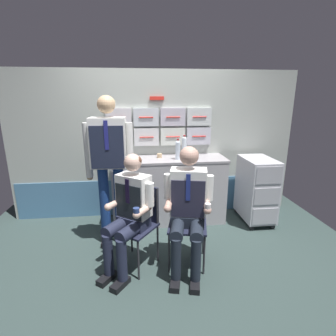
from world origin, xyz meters
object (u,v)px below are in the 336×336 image
crew_member_standing (109,158)px  crew_member_left (129,210)px  water_bottle_tall (184,146)px  service_trolley (256,188)px  folding_chair_right (188,214)px  crew_member_right (188,204)px  folding_chair_left (139,216)px  paper_cup_blue (130,158)px

crew_member_standing → crew_member_left: bearing=-67.7°
water_bottle_tall → service_trolley: bearing=-16.3°
folding_chair_right → water_bottle_tall: water_bottle_tall is taller
water_bottle_tall → crew_member_right: bearing=-98.0°
water_bottle_tall → crew_member_left: bearing=-122.5°
folding_chair_left → crew_member_standing: size_ratio=0.48×
crew_member_left → crew_member_standing: size_ratio=0.69×
crew_member_standing → crew_member_right: bearing=-35.2°
crew_member_standing → water_bottle_tall: 1.20m
crew_member_standing → paper_cup_blue: 0.53m
crew_member_left → paper_cup_blue: 1.05m
crew_member_right → water_bottle_tall: size_ratio=4.26×
folding_chair_right → crew_member_right: 0.25m
folding_chair_left → water_bottle_tall: 1.38m
service_trolley → crew_member_right: 1.53m
crew_member_right → paper_cup_blue: crew_member_right is taller
crew_member_standing → folding_chair_left: bearing=-52.2°
crew_member_left → crew_member_right: 0.60m
service_trolley → folding_chair_left: size_ratio=1.09×
crew_member_left → crew_member_right: (0.60, -0.03, 0.05)m
water_bottle_tall → crew_member_standing: bearing=-146.4°
folding_chair_right → paper_cup_blue: size_ratio=12.54×
crew_member_left → folding_chair_right: bearing=11.0°
folding_chair_left → crew_member_standing: (-0.32, 0.41, 0.56)m
folding_chair_left → paper_cup_blue: paper_cup_blue is taller
service_trolley → paper_cup_blue: paper_cup_blue is taller
crew_member_left → water_bottle_tall: (0.77, 1.21, 0.41)m
folding_chair_right → crew_member_standing: 1.11m
folding_chair_left → paper_cup_blue: 0.99m
service_trolley → crew_member_standing: (-2.01, -0.37, 0.59)m
crew_member_left → paper_cup_blue: crew_member_left is taller
service_trolley → folding_chair_left: bearing=-155.2°
paper_cup_blue → water_bottle_tall: bearing=14.5°
folding_chair_left → crew_member_left: (-0.10, -0.13, 0.15)m
service_trolley → crew_member_standing: bearing=-169.7°
folding_chair_left → folding_chair_right: bearing=-1.0°
crew_member_right → crew_member_standing: 1.07m
crew_member_left → folding_chair_right: 0.66m
crew_member_right → water_bottle_tall: bearing=82.0°
folding_chair_right → water_bottle_tall: bearing=82.7°
water_bottle_tall → paper_cup_blue: bearing=-165.5°
folding_chair_left → crew_member_right: 0.56m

